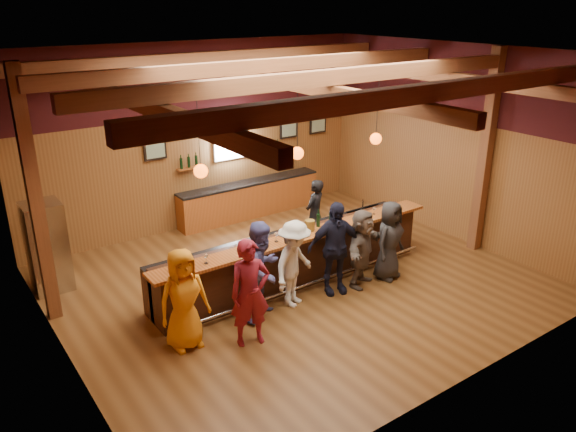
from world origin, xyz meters
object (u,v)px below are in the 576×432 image
(bartender, at_px, (315,214))
(bar_counter, at_px, (293,256))
(customer_orange, at_px, (184,299))
(bottle_a, at_px, (318,220))
(customer_navy, at_px, (334,248))
(customer_redvest, at_px, (250,293))
(customer_dark, at_px, (389,240))
(stainless_fridge, at_px, (47,247))
(back_bar_cabinet, at_px, (250,199))
(customer_white, at_px, (294,264))
(ice_bucket, at_px, (310,225))
(customer_denim, at_px, (262,270))
(customer_brown, at_px, (362,248))

(bartender, bearing_deg, bar_counter, 15.29)
(customer_orange, height_order, bottle_a, customer_orange)
(customer_navy, distance_m, bartender, 2.19)
(bar_counter, bearing_deg, customer_redvest, -143.08)
(bar_counter, height_order, customer_dark, customer_dark)
(stainless_fridge, distance_m, bottle_a, 5.32)
(bottle_a, bearing_deg, customer_navy, -102.13)
(back_bar_cabinet, relative_size, customer_navy, 2.14)
(customer_navy, bearing_deg, customer_white, -165.44)
(customer_navy, bearing_deg, ice_bucket, 117.16)
(customer_navy, height_order, bottle_a, customer_navy)
(bar_counter, relative_size, customer_redvest, 3.40)
(bar_counter, height_order, customer_white, customer_white)
(customer_dark, bearing_deg, bar_counter, 132.80)
(customer_denim, distance_m, customer_brown, 2.26)
(customer_redvest, relative_size, customer_brown, 1.16)
(customer_denim, bearing_deg, customer_redvest, -160.81)
(customer_denim, bearing_deg, customer_orange, 157.82)
(bar_counter, xyz_separation_m, bottle_a, (0.50, -0.17, 0.73))
(customer_orange, relative_size, customer_dark, 1.05)
(bartender, relative_size, ice_bucket, 7.59)
(customer_dark, bearing_deg, back_bar_cabinet, 80.91)
(stainless_fridge, relative_size, customer_orange, 1.04)
(customer_navy, bearing_deg, customer_brown, 9.51)
(stainless_fridge, bearing_deg, customer_dark, -31.22)
(customer_denim, xyz_separation_m, customer_brown, (2.25, -0.13, -0.12))
(bar_counter, relative_size, bottle_a, 17.74)
(ice_bucket, bearing_deg, customer_white, -143.65)
(customer_denim, xyz_separation_m, ice_bucket, (1.50, 0.60, 0.30))
(customer_orange, height_order, customer_white, customer_orange)
(ice_bucket, bearing_deg, customer_brown, -44.25)
(bar_counter, xyz_separation_m, bartender, (1.38, 1.06, 0.28))
(customer_brown, bearing_deg, ice_bucket, 110.60)
(bartender, bearing_deg, customer_denim, 13.26)
(bartender, bearing_deg, customer_orange, 2.59)
(stainless_fridge, distance_m, customer_white, 4.83)
(bar_counter, xyz_separation_m, back_bar_cabinet, (1.18, 3.57, -0.05))
(customer_orange, bearing_deg, customer_dark, -1.15)
(customer_navy, xyz_separation_m, ice_bucket, (-0.11, 0.64, 0.28))
(bartender, bearing_deg, customer_brown, 56.66)
(customer_white, distance_m, customer_brown, 1.56)
(customer_denim, height_order, customer_dark, customer_denim)
(customer_redvest, xyz_separation_m, customer_white, (1.31, 0.59, -0.09))
(back_bar_cabinet, xyz_separation_m, customer_brown, (-0.20, -4.53, 0.32))
(customer_orange, xyz_separation_m, customer_white, (2.25, 0.06, -0.03))
(back_bar_cabinet, xyz_separation_m, customer_orange, (-4.00, -4.46, 0.39))
(customer_denim, xyz_separation_m, customer_dark, (2.92, -0.21, -0.09))
(customer_dark, bearing_deg, bartender, 82.51)
(back_bar_cabinet, relative_size, bottle_a, 11.26)
(stainless_fridge, bearing_deg, customer_orange, -68.71)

